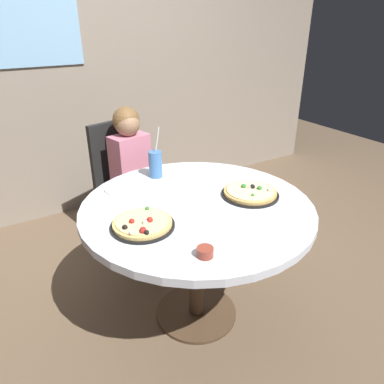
{
  "coord_description": "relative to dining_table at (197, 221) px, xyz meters",
  "views": [
    {
      "loc": [
        -0.9,
        -1.4,
        1.63
      ],
      "look_at": [
        0.0,
        0.05,
        0.8
      ],
      "focal_mm": 33.97,
      "sensor_mm": 36.0,
      "label": 1
    }
  ],
  "objects": [
    {
      "name": "dining_table",
      "position": [
        0.0,
        0.0,
        0.0
      ],
      "size": [
        1.21,
        1.21,
        0.75
      ],
      "color": "silver",
      "rests_on": "ground_plane"
    },
    {
      "name": "sauce_bowl",
      "position": [
        -0.22,
        -0.4,
        0.12
      ],
      "size": [
        0.07,
        0.07,
        0.04
      ],
      "primitive_type": "cylinder",
      "color": "brown",
      "rests_on": "dining_table"
    },
    {
      "name": "ground_plane",
      "position": [
        0.0,
        0.0,
        -0.65
      ],
      "size": [
        8.0,
        8.0,
        0.0
      ],
      "primitive_type": "plane",
      "color": "brown"
    },
    {
      "name": "wall_with_window",
      "position": [
        -0.0,
        1.78,
        0.8
      ],
      "size": [
        5.2,
        0.14,
        2.9
      ],
      "color": "gray",
      "rests_on": "ground_plane"
    },
    {
      "name": "pizza_cheese",
      "position": [
        0.3,
        -0.06,
        0.11
      ],
      "size": [
        0.31,
        0.31,
        0.05
      ],
      "color": "black",
      "rests_on": "dining_table"
    },
    {
      "name": "pizza_veggie",
      "position": [
        -0.34,
        -0.06,
        0.12
      ],
      "size": [
        0.3,
        0.3,
        0.05
      ],
      "color": "black",
      "rests_on": "dining_table"
    },
    {
      "name": "plate_small",
      "position": [
        -0.27,
        0.38,
        0.1
      ],
      "size": [
        0.18,
        0.18,
        0.01
      ],
      "primitive_type": "cylinder",
      "color": "white",
      "rests_on": "dining_table"
    },
    {
      "name": "chair_wooden",
      "position": [
        -0.02,
        0.99,
        -0.12
      ],
      "size": [
        0.48,
        0.48,
        0.95
      ],
      "color": "black",
      "rests_on": "ground_plane"
    },
    {
      "name": "soda_cup",
      "position": [
        -0.02,
        0.44,
        0.18
      ],
      "size": [
        0.08,
        0.08,
        0.31
      ],
      "color": "#3F72B2",
      "rests_on": "dining_table"
    },
    {
      "name": "diner_child",
      "position": [
        0.02,
        0.81,
        -0.17
      ],
      "size": [
        0.33,
        0.43,
        1.08
      ],
      "color": "#3F4766",
      "rests_on": "ground_plane"
    }
  ]
}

